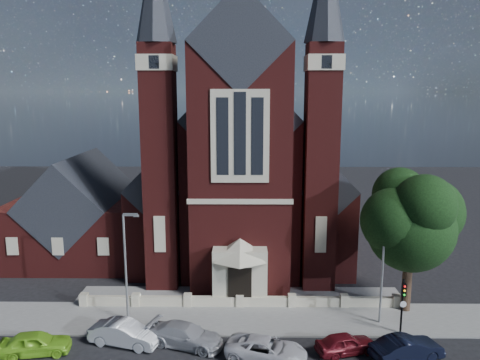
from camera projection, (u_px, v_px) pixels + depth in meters
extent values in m
plane|color=black|center=(241.00, 267.00, 44.30)|extent=(120.00, 120.00, 0.00)
cube|color=slate|center=(240.00, 320.00, 33.98)|extent=(60.00, 5.00, 0.12)
cube|color=slate|center=(240.00, 296.00, 37.91)|extent=(26.00, 3.00, 0.14)
cube|color=#BEB397|center=(240.00, 307.00, 35.95)|extent=(24.00, 0.40, 0.90)
cube|color=#4F1715|center=(242.00, 175.00, 52.82)|extent=(10.00, 30.00, 14.00)
cube|color=black|center=(242.00, 113.00, 51.52)|extent=(10.00, 30.20, 10.00)
cube|color=#4F1715|center=(175.00, 203.00, 52.47)|extent=(5.00, 26.00, 8.00)
cube|color=#4F1715|center=(308.00, 203.00, 52.32)|extent=(5.00, 26.00, 8.00)
cube|color=black|center=(174.00, 168.00, 51.73)|extent=(5.01, 26.20, 5.01)
cube|color=black|center=(309.00, 168.00, 51.58)|extent=(5.01, 26.20, 5.01)
cube|color=#4F1715|center=(240.00, 173.00, 37.04)|extent=(8.00, 3.00, 20.00)
cube|color=black|center=(240.00, 42.00, 35.18)|extent=(8.00, 3.20, 8.00)
cube|color=#BEB397|center=(240.00, 137.00, 34.96)|extent=(4.40, 0.15, 7.00)
cube|color=black|center=(240.00, 134.00, 34.85)|extent=(0.90, 0.08, 6.20)
cube|color=#BEB397|center=(240.00, 275.00, 36.52)|extent=(4.20, 2.00, 4.40)
cube|color=black|center=(240.00, 288.00, 35.60)|extent=(1.80, 0.12, 3.20)
cone|color=#BEB397|center=(240.00, 248.00, 36.11)|extent=(4.60, 4.60, 1.60)
cube|color=#4F1715|center=(161.00, 170.00, 38.08)|extent=(2.60, 2.60, 20.00)
cube|color=#BEB397|center=(157.00, 63.00, 36.51)|extent=(2.80, 2.80, 1.20)
cube|color=#4F1715|center=(320.00, 171.00, 37.96)|extent=(2.60, 2.60, 20.00)
cube|color=#BEB397|center=(324.00, 63.00, 36.38)|extent=(2.80, 2.80, 1.20)
cube|color=#4F1715|center=(82.00, 227.00, 46.85)|extent=(12.00, 12.00, 6.00)
cube|color=black|center=(80.00, 197.00, 46.29)|extent=(8.49, 12.20, 8.49)
cylinder|color=black|center=(407.00, 280.00, 34.87)|extent=(0.70, 0.70, 5.00)
sphere|color=black|center=(411.00, 228.00, 34.13)|extent=(6.40, 6.40, 6.40)
sphere|color=black|center=(424.00, 205.00, 32.57)|extent=(4.40, 4.40, 4.40)
cylinder|color=gray|center=(126.00, 270.00, 32.83)|extent=(0.16, 0.16, 8.00)
cube|color=gray|center=(130.00, 215.00, 32.08)|extent=(1.00, 0.15, 0.18)
cube|color=gray|center=(136.00, 216.00, 32.09)|extent=(0.35, 0.22, 0.12)
cylinder|color=gray|center=(382.00, 271.00, 32.65)|extent=(0.16, 0.16, 8.00)
cube|color=gray|center=(393.00, 215.00, 31.90)|extent=(1.00, 0.15, 0.18)
cube|color=gray|center=(399.00, 216.00, 31.91)|extent=(0.35, 0.22, 0.12)
cylinder|color=black|center=(402.00, 307.00, 31.54)|extent=(0.14, 0.14, 4.00)
cube|color=black|center=(404.00, 290.00, 31.15)|extent=(0.28, 0.22, 0.90)
sphere|color=red|center=(405.00, 287.00, 30.96)|extent=(0.14, 0.14, 0.14)
sphere|color=#CC8C0C|center=(405.00, 291.00, 31.02)|extent=(0.14, 0.14, 0.14)
sphere|color=#0C9919|center=(404.00, 295.00, 31.08)|extent=(0.14, 0.14, 0.14)
imported|color=#82C928|center=(36.00, 343.00, 29.40)|extent=(4.53, 2.44, 1.46)
imported|color=#B2B6BA|center=(125.00, 333.00, 30.52)|extent=(4.95, 2.78, 1.54)
imported|color=#A0A2A7|center=(186.00, 335.00, 30.37)|extent=(5.38, 3.53, 1.45)
imported|color=silver|center=(266.00, 350.00, 28.74)|extent=(5.48, 3.66, 1.40)
imported|color=#5E1018|center=(346.00, 343.00, 29.52)|extent=(4.13, 2.54, 1.31)
imported|color=black|center=(407.00, 349.00, 28.75)|extent=(4.82, 2.85, 1.50)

